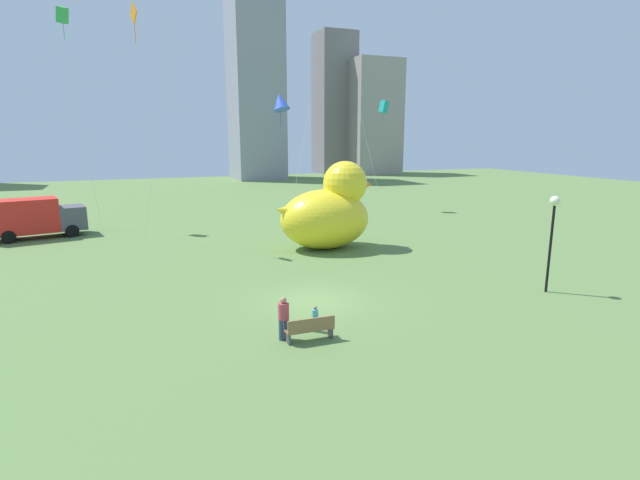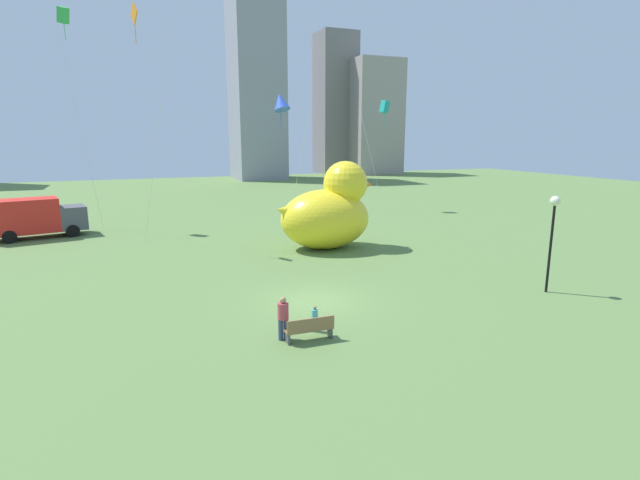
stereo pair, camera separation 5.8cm
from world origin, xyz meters
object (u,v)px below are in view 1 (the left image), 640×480
object	(u,v)px
giant_inflatable_duck	(328,212)
kite_orange	(136,28)
person_adult	(284,316)
person_child	(315,317)
box_truck	(34,218)
lamppost	(553,220)
park_bench	(310,328)
kite_blue	(280,102)
kite_green	(62,17)
kite_teal	(384,107)

from	to	relation	value
giant_inflatable_duck	kite_orange	bearing A→B (deg)	157.47
person_adult	person_child	size ratio (longest dim) A/B	1.60
box_truck	giant_inflatable_duck	bearing A→B (deg)	-30.35
lamppost	box_truck	xyz separation A→B (m)	(-24.21, 22.93, -1.98)
park_bench	kite_blue	bearing A→B (deg)	75.77
person_adult	lamppost	distance (m)	13.35
person_adult	kite_green	world-z (taller)	kite_green
lamppost	kite_teal	distance (m)	27.31
park_bench	kite_teal	world-z (taller)	kite_teal
kite_green	kite_teal	world-z (taller)	kite_green
kite_green	kite_teal	xyz separation A→B (m)	(26.89, -0.33, -5.88)
person_adult	kite_blue	distance (m)	18.68
person_adult	kite_blue	size ratio (longest dim) A/B	0.16
park_bench	kite_orange	xyz separation A→B (m)	(-4.37, 17.75, 13.04)
person_adult	kite_orange	xyz separation A→B (m)	(-3.53, 17.27, 12.63)
park_bench	kite_green	bearing A→B (deg)	108.28
lamppost	giant_inflatable_duck	bearing A→B (deg)	115.91
lamppost	kite_teal	size ratio (longest dim) A/B	0.43
person_child	kite_green	xyz separation A→B (m)	(-9.51, 26.60, 15.19)
park_bench	person_child	xyz separation A→B (m)	(0.48, 0.75, 0.08)
kite_green	kite_orange	bearing A→B (deg)	-64.07
giant_inflatable_duck	kite_blue	size ratio (longest dim) A/B	0.67
park_bench	lamppost	xyz separation A→B (m)	(12.26, 1.08, 2.95)
person_adult	person_child	distance (m)	1.38
giant_inflatable_duck	kite_teal	xyz separation A→B (m)	(11.54, 13.70, 7.48)
giant_inflatable_duck	kite_green	distance (m)	24.72
person_adult	kite_orange	bearing A→B (deg)	101.57
person_adult	kite_blue	xyz separation A→B (m)	(4.98, 15.88, 8.48)
kite_blue	kite_green	bearing A→B (deg)	140.19
person_child	lamppost	size ratio (longest dim) A/B	0.22
giant_inflatable_duck	lamppost	xyz separation A→B (m)	(5.95, -12.24, 1.04)
park_bench	person_child	world-z (taller)	person_child
person_adult	kite_teal	bearing A→B (deg)	54.85
person_child	box_truck	bearing A→B (deg)	118.10
person_adult	kite_green	distance (m)	31.79
kite_teal	kite_blue	size ratio (longest dim) A/B	1.05
park_bench	person_adult	xyz separation A→B (m)	(-0.83, 0.48, 0.41)
box_truck	kite_teal	bearing A→B (deg)	5.76
kite_teal	park_bench	bearing A→B (deg)	-123.45
person_child	box_truck	world-z (taller)	box_truck
person_child	box_truck	xyz separation A→B (m)	(-12.42, 23.26, 0.90)
park_bench	kite_orange	size ratio (longest dim) A/B	0.12
person_adult	kite_teal	world-z (taller)	kite_teal
kite_teal	giant_inflatable_duck	bearing A→B (deg)	-130.10
person_child	giant_inflatable_duck	distance (m)	13.98
person_adult	kite_blue	world-z (taller)	kite_blue
person_adult	kite_teal	xyz separation A→B (m)	(18.69, 26.54, 8.99)
kite_green	kite_orange	xyz separation A→B (m)	(4.67, -9.60, -2.23)
lamppost	kite_green	size ratio (longest dim) A/B	0.27
giant_inflatable_duck	lamppost	size ratio (longest dim) A/B	1.50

